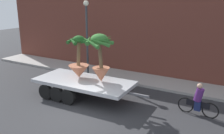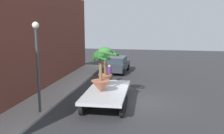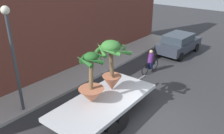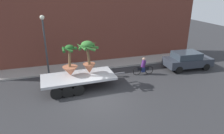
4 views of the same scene
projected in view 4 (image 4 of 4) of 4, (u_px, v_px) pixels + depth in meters
name	position (u px, v px, depth m)	size (l,w,h in m)	color
ground_plane	(100.00, 99.00, 13.47)	(60.00, 60.00, 0.00)	#2D2D30
sidewalk	(84.00, 66.00, 18.88)	(24.00, 2.20, 0.15)	#A39E99
building_facade	(79.00, 25.00, 19.10)	(24.00, 1.20, 7.23)	brown
flatbed_trailer	(75.00, 79.00, 14.61)	(6.26, 2.52, 0.98)	#B7BABF
potted_palm_rear	(70.00, 65.00, 14.41)	(1.16, 1.14, 2.28)	#B26647
potted_palm_middle	(88.00, 56.00, 14.60)	(1.61, 1.63, 2.47)	#B26647
cyclist	(143.00, 67.00, 17.12)	(1.84, 0.37, 1.54)	black
parked_car	(187.00, 60.00, 18.33)	(4.28, 2.13, 1.58)	#2D333D
street_lamp	(45.00, 37.00, 16.15)	(0.36, 0.36, 4.83)	#383D42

